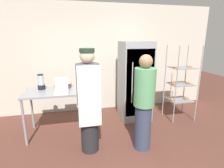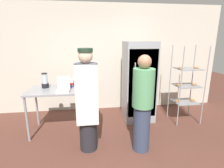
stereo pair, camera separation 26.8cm
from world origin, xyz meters
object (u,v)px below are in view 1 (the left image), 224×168
(donut_box, at_px, (62,91))
(blender_pitcher, at_px, (41,83))
(binder_stack, at_px, (63,84))
(refrigerator, at_px, (135,81))
(person_baker, at_px, (89,101))
(baking_rack, at_px, (181,84))
(person_customer, at_px, (144,103))

(donut_box, distance_m, blender_pitcher, 0.54)
(binder_stack, bearing_deg, refrigerator, 5.30)
(blender_pitcher, bearing_deg, person_baker, -45.42)
(person_baker, bearing_deg, baking_rack, 20.11)
(refrigerator, height_order, binder_stack, refrigerator)
(blender_pitcher, distance_m, person_customer, 2.04)
(binder_stack, height_order, person_baker, person_baker)
(person_baker, relative_size, person_customer, 1.06)
(donut_box, distance_m, person_baker, 0.69)
(blender_pitcher, bearing_deg, baking_rack, -0.80)
(refrigerator, height_order, person_customer, refrigerator)
(refrigerator, bearing_deg, person_customer, -103.17)
(person_baker, bearing_deg, refrigerator, 42.24)
(blender_pitcher, bearing_deg, refrigerator, 6.16)
(refrigerator, distance_m, person_customer, 1.26)
(refrigerator, bearing_deg, donut_box, -161.01)
(blender_pitcher, height_order, binder_stack, blender_pitcher)
(donut_box, xyz_separation_m, binder_stack, (0.01, 0.42, 0.02))
(donut_box, bearing_deg, blender_pitcher, 139.53)
(baking_rack, xyz_separation_m, person_customer, (-1.34, -0.96, -0.02))
(refrigerator, xyz_separation_m, person_baker, (-1.20, -1.09, -0.01))
(blender_pitcher, xyz_separation_m, person_baker, (0.85, -0.87, -0.14))
(refrigerator, relative_size, person_baker, 1.05)
(donut_box, bearing_deg, binder_stack, 88.30)
(baking_rack, height_order, blender_pitcher, baking_rack)
(donut_box, distance_m, person_customer, 1.52)
(baking_rack, bearing_deg, binder_stack, 177.60)
(baking_rack, xyz_separation_m, donut_box, (-2.70, -0.30, 0.10))
(blender_pitcher, bearing_deg, person_customer, -29.70)
(baking_rack, bearing_deg, donut_box, -173.61)
(refrigerator, relative_size, donut_box, 6.52)
(baking_rack, distance_m, binder_stack, 2.69)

